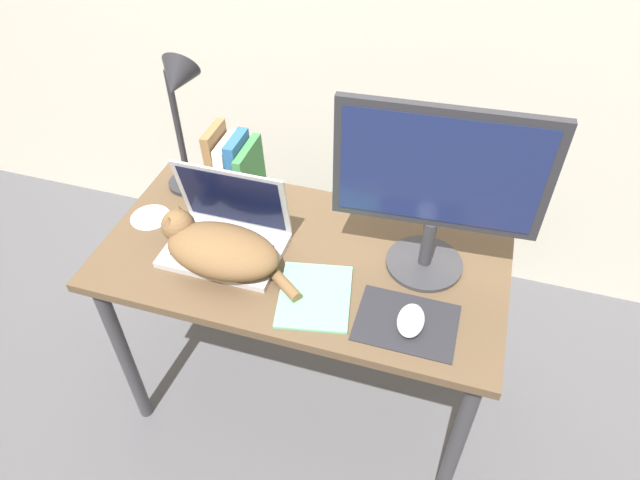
% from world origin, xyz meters
% --- Properties ---
extents(ground_plane, '(12.00, 12.00, 0.00)m').
position_xyz_m(ground_plane, '(0.00, 0.00, 0.00)').
color(ground_plane, '#4C4C51').
extents(desk, '(1.15, 0.59, 0.72)m').
position_xyz_m(desk, '(0.00, 0.30, 0.63)').
color(desk, brown).
rests_on(desk, ground_plane).
extents(laptop, '(0.33, 0.23, 0.24)m').
position_xyz_m(laptop, '(-0.21, 0.27, 0.77)').
color(laptop, '#B7B7BC').
rests_on(laptop, desk).
extents(cat, '(0.44, 0.20, 0.14)m').
position_xyz_m(cat, '(-0.21, 0.19, 0.78)').
color(cat, brown).
rests_on(cat, desk).
extents(external_monitor, '(0.53, 0.21, 0.50)m').
position_xyz_m(external_monitor, '(0.34, 0.36, 1.00)').
color(external_monitor, '#333338').
rests_on(external_monitor, desk).
extents(mousepad, '(0.25, 0.19, 0.00)m').
position_xyz_m(mousepad, '(0.33, 0.14, 0.72)').
color(mousepad, '#232328').
rests_on(mousepad, desk).
extents(computer_mouse, '(0.07, 0.11, 0.04)m').
position_xyz_m(computer_mouse, '(0.34, 0.13, 0.74)').
color(computer_mouse, silver).
rests_on(computer_mouse, mousepad).
extents(book_row, '(0.14, 0.17, 0.24)m').
position_xyz_m(book_row, '(-0.28, 0.49, 0.82)').
color(book_row, olive).
rests_on(book_row, desk).
extents(desk_lamp, '(0.17, 0.17, 0.47)m').
position_xyz_m(desk_lamp, '(-0.42, 0.47, 1.04)').
color(desk_lamp, '#28282D').
rests_on(desk_lamp, desk).
extents(notepad, '(0.23, 0.26, 0.01)m').
position_xyz_m(notepad, '(0.08, 0.15, 0.72)').
color(notepad, '#6BBC93').
rests_on(notepad, desk).
extents(cd_disc, '(0.12, 0.12, 0.00)m').
position_xyz_m(cd_disc, '(-0.49, 0.31, 0.72)').
color(cd_disc, silver).
rests_on(cd_disc, desk).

